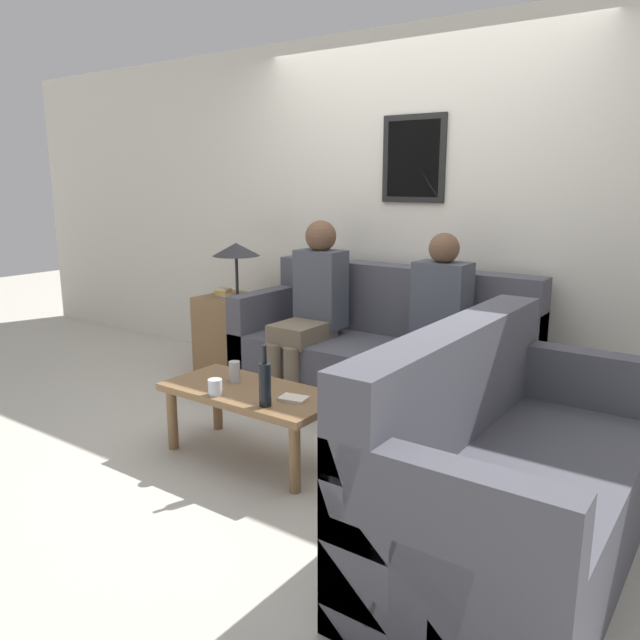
{
  "coord_description": "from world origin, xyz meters",
  "views": [
    {
      "loc": [
        2.08,
        -3.13,
        1.56
      ],
      "look_at": [
        -0.09,
        -0.1,
        0.72
      ],
      "focal_mm": 35.0,
      "sensor_mm": 36.0,
      "label": 1
    }
  ],
  "objects_px": {
    "coffee_table": "(251,400)",
    "couch_main": "(381,359)",
    "person_left": "(312,304)",
    "couch_side": "(506,481)",
    "drinking_glass": "(215,387)",
    "wine_bottle": "(265,383)",
    "teddy_bear": "(405,478)",
    "person_right": "(433,324)"
  },
  "relations": [
    {
      "from": "wine_bottle",
      "to": "person_left",
      "type": "relative_size",
      "value": 0.26
    },
    {
      "from": "couch_side",
      "to": "person_right",
      "type": "relative_size",
      "value": 1.35
    },
    {
      "from": "person_right",
      "to": "couch_main",
      "type": "bearing_deg",
      "value": 163.27
    },
    {
      "from": "wine_bottle",
      "to": "person_left",
      "type": "height_order",
      "value": "person_left"
    },
    {
      "from": "drinking_glass",
      "to": "couch_side",
      "type": "bearing_deg",
      "value": 2.69
    },
    {
      "from": "couch_main",
      "to": "couch_side",
      "type": "height_order",
      "value": "same"
    },
    {
      "from": "drinking_glass",
      "to": "person_left",
      "type": "height_order",
      "value": "person_left"
    },
    {
      "from": "person_left",
      "to": "coffee_table",
      "type": "bearing_deg",
      "value": -73.14
    },
    {
      "from": "coffee_table",
      "to": "couch_side",
      "type": "bearing_deg",
      "value": -4.09
    },
    {
      "from": "person_left",
      "to": "teddy_bear",
      "type": "bearing_deg",
      "value": -36.9
    },
    {
      "from": "coffee_table",
      "to": "drinking_glass",
      "type": "xyz_separation_m",
      "value": [
        -0.09,
        -0.18,
        0.11
      ]
    },
    {
      "from": "wine_bottle",
      "to": "person_left",
      "type": "xyz_separation_m",
      "value": [
        -0.54,
        1.14,
        0.17
      ]
    },
    {
      "from": "person_left",
      "to": "couch_main",
      "type": "bearing_deg",
      "value": 18.4
    },
    {
      "from": "person_right",
      "to": "coffee_table",
      "type": "bearing_deg",
      "value": -121.66
    },
    {
      "from": "wine_bottle",
      "to": "teddy_bear",
      "type": "distance_m",
      "value": 0.85
    },
    {
      "from": "teddy_bear",
      "to": "person_left",
      "type": "bearing_deg",
      "value": 143.1
    },
    {
      "from": "drinking_glass",
      "to": "wine_bottle",
      "type": "bearing_deg",
      "value": 5.39
    },
    {
      "from": "couch_main",
      "to": "person_right",
      "type": "bearing_deg",
      "value": -16.73
    },
    {
      "from": "couch_main",
      "to": "coffee_table",
      "type": "bearing_deg",
      "value": -98.83
    },
    {
      "from": "couch_side",
      "to": "wine_bottle",
      "type": "distance_m",
      "value": 1.28
    },
    {
      "from": "couch_main",
      "to": "wine_bottle",
      "type": "relative_size",
      "value": 6.22
    },
    {
      "from": "couch_main",
      "to": "person_right",
      "type": "height_order",
      "value": "person_right"
    },
    {
      "from": "coffee_table",
      "to": "wine_bottle",
      "type": "bearing_deg",
      "value": -32.47
    },
    {
      "from": "couch_side",
      "to": "teddy_bear",
      "type": "relative_size",
      "value": 5.38
    },
    {
      "from": "couch_main",
      "to": "coffee_table",
      "type": "xyz_separation_m",
      "value": [
        -0.18,
        -1.15,
        0.01
      ]
    },
    {
      "from": "person_left",
      "to": "couch_side",
      "type": "bearing_deg",
      "value": -31.28
    },
    {
      "from": "couch_main",
      "to": "wine_bottle",
      "type": "distance_m",
      "value": 1.32
    },
    {
      "from": "coffee_table",
      "to": "person_left",
      "type": "relative_size",
      "value": 0.8
    },
    {
      "from": "couch_main",
      "to": "person_left",
      "type": "relative_size",
      "value": 1.59
    },
    {
      "from": "couch_side",
      "to": "person_right",
      "type": "xyz_separation_m",
      "value": [
        -0.88,
        1.12,
        0.34
      ]
    },
    {
      "from": "coffee_table",
      "to": "couch_main",
      "type": "bearing_deg",
      "value": 81.17
    },
    {
      "from": "couch_main",
      "to": "person_left",
      "type": "distance_m",
      "value": 0.62
    },
    {
      "from": "couch_main",
      "to": "person_left",
      "type": "xyz_separation_m",
      "value": [
        -0.48,
        -0.16,
        0.37
      ]
    },
    {
      "from": "person_left",
      "to": "person_right",
      "type": "distance_m",
      "value": 0.93
    },
    {
      "from": "couch_side",
      "to": "coffee_table",
      "type": "bearing_deg",
      "value": 85.91
    },
    {
      "from": "coffee_table",
      "to": "person_left",
      "type": "xyz_separation_m",
      "value": [
        -0.3,
        0.99,
        0.36
      ]
    },
    {
      "from": "wine_bottle",
      "to": "teddy_bear",
      "type": "bearing_deg",
      "value": 14.59
    },
    {
      "from": "wine_bottle",
      "to": "couch_side",
      "type": "bearing_deg",
      "value": 1.98
    },
    {
      "from": "wine_bottle",
      "to": "couch_main",
      "type": "bearing_deg",
      "value": 92.64
    },
    {
      "from": "couch_main",
      "to": "teddy_bear",
      "type": "relative_size",
      "value": 6.53
    },
    {
      "from": "couch_main",
      "to": "couch_side",
      "type": "relative_size",
      "value": 1.21
    },
    {
      "from": "couch_side",
      "to": "person_right",
      "type": "bearing_deg",
      "value": 38.15
    }
  ]
}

